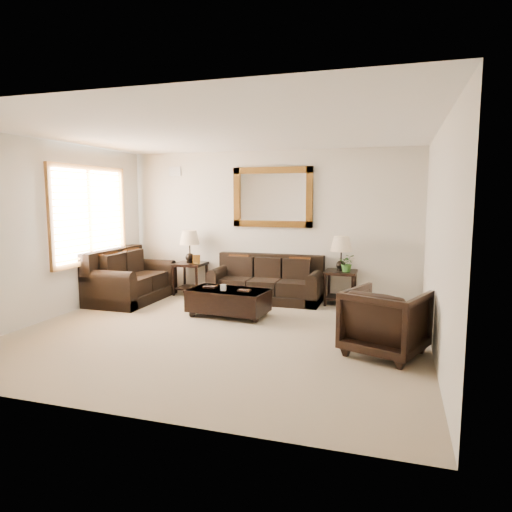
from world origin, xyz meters
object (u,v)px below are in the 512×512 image
(loveseat, at_px, (129,282))
(armchair, at_px, (385,319))
(sofa, at_px, (267,284))
(end_table_left, at_px, (190,253))
(coffee_table, at_px, (228,299))
(end_table_right, at_px, (341,260))

(loveseat, distance_m, armchair, 4.78)
(sofa, relative_size, end_table_left, 1.62)
(end_table_left, height_order, coffee_table, end_table_left)
(end_table_left, relative_size, armchair, 1.41)
(end_table_left, bearing_deg, loveseat, -135.94)
(sofa, height_order, armchair, armchair)
(end_table_right, xyz_separation_m, coffee_table, (-1.58, -1.32, -0.51))
(coffee_table, bearing_deg, sofa, 83.52)
(coffee_table, bearing_deg, end_table_left, 140.01)
(loveseat, relative_size, end_table_left, 1.34)
(end_table_right, relative_size, coffee_table, 0.91)
(end_table_left, relative_size, end_table_right, 1.03)
(end_table_left, bearing_deg, armchair, -33.39)
(loveseat, distance_m, end_table_right, 3.80)
(armchair, bearing_deg, coffee_table, -2.98)
(sofa, height_order, coffee_table, sofa)
(sofa, bearing_deg, end_table_right, 3.63)
(coffee_table, bearing_deg, loveseat, 172.40)
(loveseat, xyz_separation_m, coffee_table, (2.11, -0.51, -0.08))
(sofa, bearing_deg, end_table_left, 177.28)
(sofa, bearing_deg, armchair, -47.87)
(loveseat, xyz_separation_m, armchair, (4.50, -1.61, 0.10))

